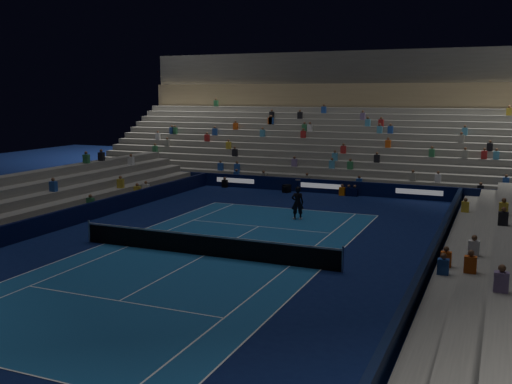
{
  "coord_description": "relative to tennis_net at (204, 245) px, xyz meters",
  "views": [
    {
      "loc": [
        12.15,
        -22.67,
        7.22
      ],
      "look_at": [
        0.0,
        6.0,
        2.0
      ],
      "focal_mm": 41.06,
      "sensor_mm": 36.0,
      "label": 1
    }
  ],
  "objects": [
    {
      "name": "ground",
      "position": [
        0.0,
        0.0,
        -0.5
      ],
      "size": [
        90.0,
        90.0,
        0.0
      ],
      "primitive_type": "plane",
      "color": "#0B1645",
      "rests_on": "ground"
    },
    {
      "name": "sponsor_barrier_west",
      "position": [
        -9.7,
        0.0,
        -0.0
      ],
      "size": [
        0.25,
        37.0,
        1.0
      ],
      "primitive_type": "cube",
      "color": "black",
      "rests_on": "ground"
    },
    {
      "name": "sponsor_barrier_far",
      "position": [
        0.0,
        18.5,
        -0.0
      ],
      "size": [
        44.0,
        0.25,
        1.0
      ],
      "primitive_type": "cube",
      "color": "black",
      "rests_on": "ground"
    },
    {
      "name": "tennis_player",
      "position": [
        1.34,
        9.03,
        0.47
      ],
      "size": [
        0.83,
        0.68,
        1.95
      ],
      "primitive_type": "imported",
      "rotation": [
        0.0,
        0.0,
        3.49
      ],
      "color": "black",
      "rests_on": "ground"
    },
    {
      "name": "court_surface",
      "position": [
        0.0,
        0.0,
        -0.5
      ],
      "size": [
        10.97,
        23.77,
        0.01
      ],
      "primitive_type": "cube",
      "color": "#184D86",
      "rests_on": "ground"
    },
    {
      "name": "sponsor_barrier_east",
      "position": [
        9.7,
        0.0,
        -0.0
      ],
      "size": [
        0.25,
        37.0,
        1.0
      ],
      "primitive_type": "cube",
      "color": "black",
      "rests_on": "ground"
    },
    {
      "name": "tennis_net",
      "position": [
        0.0,
        0.0,
        0.0
      ],
      "size": [
        12.9,
        0.1,
        1.1
      ],
      "color": "#B2B2B7",
      "rests_on": "ground"
    },
    {
      "name": "broadcast_camera",
      "position": [
        -2.48,
        17.66,
        -0.2
      ],
      "size": [
        0.62,
        0.97,
        0.59
      ],
      "color": "black",
      "rests_on": "ground"
    },
    {
      "name": "grandstand_main",
      "position": [
        0.0,
        27.9,
        2.87
      ],
      "size": [
        44.0,
        15.2,
        11.2
      ],
      "color": "slate",
      "rests_on": "ground"
    }
  ]
}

